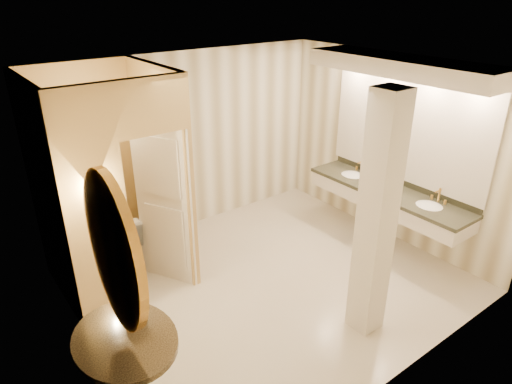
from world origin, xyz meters
The scene contains 16 objects.
floor centered at (0.00, 0.00, 0.00)m, with size 4.50×4.50×0.00m, color beige.
ceiling centered at (0.00, 0.00, 2.70)m, with size 4.50×4.50×0.00m, color silver.
wall_back centered at (0.00, 2.00, 1.35)m, with size 4.50×0.02×2.70m, color white.
wall_front centered at (0.00, -2.00, 1.35)m, with size 4.50×0.02×2.70m, color white.
wall_left centered at (-2.25, 0.00, 1.35)m, with size 0.02×4.00×2.70m, color white.
wall_right centered at (2.25, 0.00, 1.35)m, with size 0.02×4.00×2.70m, color white.
toilet_closet centered at (-1.13, 0.97, 1.39)m, with size 1.50×1.55×2.70m.
wall_sconce centered at (-1.93, 0.43, 1.73)m, with size 0.14×0.14×0.42m.
vanity centered at (1.98, -0.25, 1.63)m, with size 0.75×2.67×2.09m.
console_shelf centered at (-2.21, -0.84, 1.35)m, with size 1.04×1.04×1.97m.
pillar centered at (0.33, -1.30, 1.35)m, with size 0.30×0.30×2.70m, color silver.
tissue_box centered at (-2.08, -0.72, 0.95)m, with size 0.15×0.15×0.15m, color black.
toilet centered at (-1.39, 1.52, 0.40)m, with size 0.44×0.78×0.79m, color white.
soap_bottle_a centered at (1.97, 0.12, 0.95)m, with size 0.06×0.07×0.14m, color beige.
soap_bottle_b centered at (1.86, -0.28, 0.93)m, with size 0.09×0.09×0.11m, color silver.
soap_bottle_c centered at (1.85, -0.02, 0.97)m, with size 0.08×0.08×0.20m, color #C6B28C.
Camera 1 is at (-3.13, -3.83, 3.54)m, focal length 32.00 mm.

